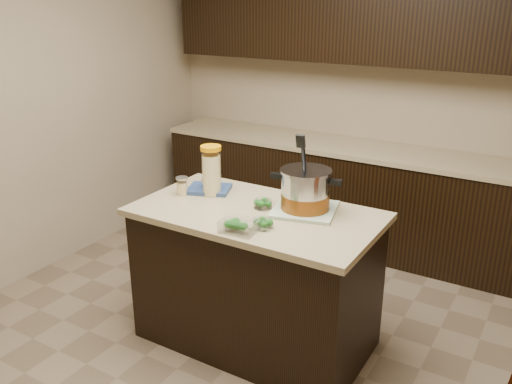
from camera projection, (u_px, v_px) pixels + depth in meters
ground_plane at (256, 339)px, 3.52m from camera, size 4.00×4.00×0.00m
room_shell at (256, 72)px, 2.93m from camera, size 4.04×4.04×2.72m
back_cabinets at (361, 141)px, 4.60m from camera, size 3.60×0.63×2.33m
island at (256, 278)px, 3.37m from camera, size 1.46×0.81×0.90m
dish_towel at (305, 210)px, 3.21m from camera, size 0.44×0.44×0.02m
stock_pot at (305, 192)px, 3.17m from camera, size 0.42×0.36×0.43m
lemonade_pitcher at (211, 173)px, 3.43m from camera, size 0.17×0.17×0.32m
mason_jar at (182, 186)px, 3.46m from camera, size 0.09×0.09×0.13m
broccoli_tub_left at (263, 204)px, 3.25m from camera, size 0.12×0.12×0.05m
broccoli_tub_right at (263, 224)px, 2.97m from camera, size 0.15×0.15×0.05m
broccoli_tub_rect at (239, 227)px, 2.92m from camera, size 0.21×0.16×0.07m
blue_tray at (210, 186)px, 3.52m from camera, size 0.33×0.30×0.10m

